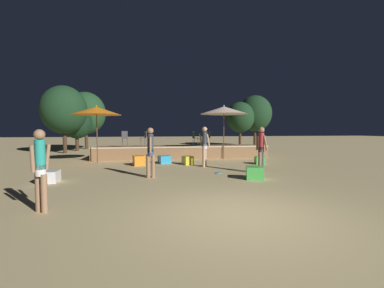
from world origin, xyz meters
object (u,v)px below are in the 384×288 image
at_px(person_1, 40,167).
at_px(bistro_chair_3, 207,136).
at_px(bistro_chair_1, 195,137).
at_px(person_3, 261,147).
at_px(person_0, 205,144).
at_px(bistro_chair_0, 144,136).
at_px(person_2, 150,150).
at_px(patio_umbrella_0, 224,110).
at_px(background_tree_1, 77,122).
at_px(background_tree_2, 64,110).
at_px(cube_seat_1, 49,177).
at_px(background_tree_4, 240,117).
at_px(cube_seat_0, 255,173).
at_px(cube_seat_4, 139,161).
at_px(cube_seat_2, 164,160).
at_px(background_tree_0, 86,113).
at_px(frisbee_disc, 218,173).
at_px(cube_seat_3, 260,160).
at_px(background_tree_3, 255,113).
at_px(cube_seat_5, 188,160).
at_px(patio_umbrella_1, 97,111).
at_px(bistro_chair_2, 125,137).

relative_size(person_1, bistro_chair_3, 1.97).
bearing_deg(bistro_chair_1, person_3, -136.91).
bearing_deg(person_0, bistro_chair_0, -117.28).
bearing_deg(person_3, person_2, 144.63).
height_order(patio_umbrella_0, background_tree_1, background_tree_1).
bearing_deg(background_tree_2, bistro_chair_1, -25.88).
relative_size(patio_umbrella_0, cube_seat_1, 5.27).
bearing_deg(person_3, background_tree_4, 35.06).
bearing_deg(cube_seat_0, background_tree_1, 123.96).
relative_size(cube_seat_0, background_tree_2, 0.15).
bearing_deg(bistro_chair_0, bistro_chair_3, 66.30).
height_order(cube_seat_4, bistro_chair_3, bistro_chair_3).
distance_m(cube_seat_2, background_tree_0, 13.14).
distance_m(person_0, frisbee_disc, 2.20).
distance_m(person_1, frisbee_disc, 6.53).
xyz_separation_m(cube_seat_3, bistro_chair_1, (-2.65, 3.88, 1.13)).
xyz_separation_m(cube_seat_0, background_tree_3, (7.92, 17.82, 3.29)).
distance_m(person_3, background_tree_0, 18.02).
relative_size(person_0, bistro_chair_1, 2.11).
bearing_deg(cube_seat_5, cube_seat_1, -146.64).
distance_m(person_2, person_3, 4.39).
relative_size(cube_seat_2, cube_seat_3, 1.30).
height_order(person_2, person_3, person_3).
bearing_deg(background_tree_3, frisbee_disc, -118.34).
bearing_deg(patio_umbrella_1, bistro_chair_0, 48.05).
height_order(person_0, background_tree_1, background_tree_1).
height_order(person_0, person_1, person_0).
xyz_separation_m(frisbee_disc, background_tree_2, (-8.82, 10.59, 3.20)).
height_order(cube_seat_3, background_tree_1, background_tree_1).
distance_m(cube_seat_1, background_tree_3, 22.98).
bearing_deg(person_3, bistro_chair_0, 85.12).
bearing_deg(bistro_chair_3, person_2, 52.32).
bearing_deg(background_tree_0, cube_seat_4, -67.08).
bearing_deg(bistro_chair_0, bistro_chair_1, 57.38).
bearing_deg(cube_seat_5, patio_umbrella_1, 160.90).
bearing_deg(background_tree_4, cube_seat_3, -106.69).
xyz_separation_m(cube_seat_1, cube_seat_4, (2.86, 3.61, 0.05)).
bearing_deg(cube_seat_4, cube_seat_2, 23.05).
relative_size(person_1, background_tree_3, 0.32).
bearing_deg(patio_umbrella_1, background_tree_2, 118.72).
xyz_separation_m(cube_seat_4, person_1, (-1.86, -6.92, 0.73)).
relative_size(cube_seat_1, background_tree_4, 0.13).
bearing_deg(frisbee_disc, bistro_chair_2, 123.16).
bearing_deg(background_tree_0, person_3, -56.61).
bearing_deg(background_tree_4, patio_umbrella_0, -115.47).
bearing_deg(frisbee_disc, patio_umbrella_0, 70.38).
xyz_separation_m(person_2, background_tree_1, (-5.75, 13.03, 1.33)).
xyz_separation_m(person_2, person_3, (4.38, 0.12, 0.03)).
distance_m(bistro_chair_3, background_tree_3, 12.70).
xyz_separation_m(patio_umbrella_1, bistro_chair_1, (5.63, 1.84, -1.44)).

